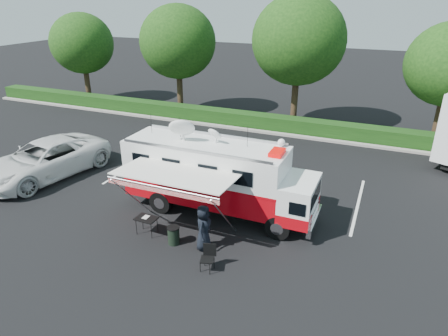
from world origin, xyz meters
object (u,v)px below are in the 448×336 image
(folding_table, at_px, (146,219))
(trash_bin, at_px, (174,235))
(command_truck, at_px, (218,177))
(white_suv, at_px, (48,176))

(folding_table, bearing_deg, trash_bin, -8.12)
(command_truck, distance_m, trash_bin, 3.20)
(trash_bin, bearing_deg, folding_table, 171.88)
(command_truck, xyz_separation_m, white_suv, (-9.70, -0.06, -1.69))
(command_truck, bearing_deg, white_suv, -179.65)
(white_suv, bearing_deg, folding_table, -7.13)
(white_suv, distance_m, trash_bin, 9.55)
(trash_bin, bearing_deg, white_suv, 162.96)
(command_truck, relative_size, trash_bin, 11.37)
(white_suv, height_order, trash_bin, white_suv)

